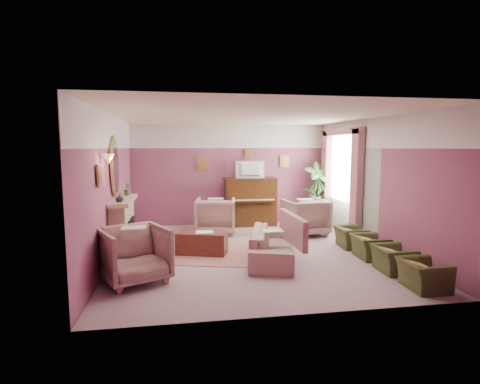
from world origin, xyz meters
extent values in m
cube|color=gray|center=(0.00, 0.00, 0.00)|extent=(5.50, 6.00, 0.01)
cube|color=white|center=(0.00, 0.00, 2.80)|extent=(5.50, 6.00, 0.01)
cube|color=#6F4062|center=(0.00, 3.00, 1.40)|extent=(5.50, 0.02, 2.80)
cube|color=#6F4062|center=(0.00, -3.00, 1.40)|extent=(5.50, 0.02, 2.80)
cube|color=#6F4062|center=(-2.75, 0.00, 1.40)|extent=(0.02, 6.00, 2.80)
cube|color=#6F4062|center=(2.75, 0.00, 1.40)|extent=(0.02, 6.00, 2.80)
cube|color=silver|center=(0.00, 2.99, 2.47)|extent=(5.50, 0.01, 0.65)
cube|color=#9CA393|center=(2.73, 1.30, 1.07)|extent=(0.01, 3.00, 2.15)
cube|color=tan|center=(-2.59, 0.20, 0.55)|extent=(0.30, 1.40, 1.10)
cube|color=black|center=(-2.49, 0.20, 0.40)|extent=(0.18, 0.72, 0.68)
cube|color=#FF4F30|center=(-2.45, 0.20, 0.22)|extent=(0.06, 0.54, 0.10)
cube|color=tan|center=(-2.56, 0.20, 1.12)|extent=(0.40, 1.55, 0.07)
cube|color=tan|center=(-2.39, 0.20, 0.01)|extent=(0.55, 1.50, 0.02)
ellipsoid|color=tan|center=(-2.70, 0.20, 1.80)|extent=(0.04, 0.72, 1.20)
ellipsoid|color=silver|center=(-2.67, 0.20, 1.80)|extent=(0.01, 0.60, 1.06)
cone|color=#FF966E|center=(-2.62, -0.85, 1.98)|extent=(0.20, 0.20, 0.16)
cube|color=#391F0C|center=(0.50, 2.68, 0.65)|extent=(1.40, 0.60, 1.30)
cube|color=#391F0C|center=(0.50, 2.33, 0.72)|extent=(1.30, 0.12, 0.06)
cube|color=beige|center=(0.50, 2.33, 0.76)|extent=(1.20, 0.08, 0.02)
cube|color=#391F0C|center=(0.50, 2.68, 1.31)|extent=(1.45, 0.65, 0.04)
imported|color=black|center=(0.50, 2.63, 1.60)|extent=(0.80, 0.12, 0.48)
cube|color=tan|center=(-0.80, 2.96, 1.72)|extent=(0.30, 0.03, 0.38)
cube|color=tan|center=(1.55, 2.96, 1.78)|extent=(0.26, 0.03, 0.34)
cube|color=tan|center=(0.50, 2.96, 2.00)|extent=(0.22, 0.03, 0.26)
cube|color=tan|center=(-2.71, -1.20, 1.72)|extent=(0.03, 0.28, 0.36)
cube|color=silver|center=(2.70, 1.55, 1.70)|extent=(0.03, 1.40, 1.80)
cube|color=#9D5E6A|center=(2.62, 0.63, 1.30)|extent=(0.16, 0.34, 2.60)
cube|color=#9D5E6A|center=(2.62, 2.47, 1.30)|extent=(0.16, 0.34, 2.60)
cube|color=#9D5E6A|center=(2.62, 1.55, 2.56)|extent=(0.16, 2.20, 0.16)
imported|color=#3C7E39|center=(-2.55, 0.75, 1.29)|extent=(0.16, 0.16, 0.28)
imported|color=silver|center=(-2.55, -0.30, 1.23)|extent=(0.16, 0.16, 0.16)
cube|color=#9C635A|center=(-0.82, 0.06, 0.01)|extent=(2.89, 2.41, 0.01)
cube|color=#52231A|center=(-1.01, 0.03, 0.23)|extent=(1.10, 0.77, 0.45)
cube|color=white|center=(-0.96, 0.03, 0.46)|extent=(0.35, 0.28, 0.01)
imported|color=gray|center=(0.31, -0.61, 0.41)|extent=(0.67, 2.02, 0.82)
cube|color=#9D5E6A|center=(0.71, -0.61, 0.60)|extent=(0.10, 1.53, 0.56)
imported|color=gray|center=(-0.56, 1.81, 0.50)|extent=(0.96, 0.96, 1.00)
imported|color=gray|center=(1.63, 1.32, 0.50)|extent=(0.96, 0.96, 1.00)
imported|color=gray|center=(-2.18, -1.40, 0.50)|extent=(0.96, 0.96, 1.00)
imported|color=#414A24|center=(2.22, -2.45, 0.30)|extent=(0.49, 0.69, 0.60)
imported|color=#414A24|center=(2.22, -1.63, 0.30)|extent=(0.49, 0.69, 0.60)
imported|color=#414A24|center=(2.22, -0.81, 0.30)|extent=(0.49, 0.69, 0.60)
imported|color=#414A24|center=(2.22, 0.01, 0.30)|extent=(0.49, 0.69, 0.60)
cylinder|color=silver|center=(2.27, 2.51, 0.35)|extent=(0.52, 0.52, 0.70)
imported|color=#3C7E39|center=(2.27, 2.51, 0.87)|extent=(0.30, 0.30, 0.34)
imported|color=#3C7E39|center=(2.39, 2.41, 0.84)|extent=(0.16, 0.16, 0.28)
cylinder|color=brown|center=(2.38, 2.45, 0.17)|extent=(0.34, 0.34, 0.34)
imported|color=#3C7E39|center=(2.38, 2.45, 1.06)|extent=(0.76, 0.76, 1.44)
camera|label=1|loc=(-1.45, -7.47, 2.17)|focal=28.00mm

